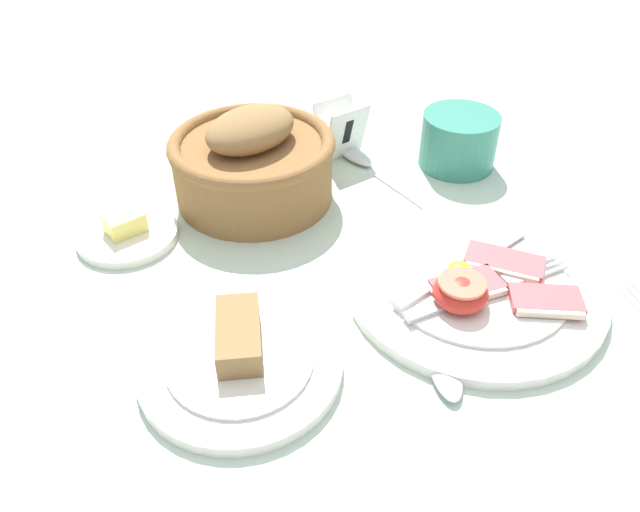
{
  "coord_description": "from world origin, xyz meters",
  "views": [
    {
      "loc": [
        -0.29,
        -0.37,
        0.42
      ],
      "look_at": [
        -0.06,
        0.07,
        0.02
      ],
      "focal_mm": 35.0,
      "sensor_mm": 36.0,
      "label": 1
    }
  ],
  "objects_px": {
    "number_card": "(341,130)",
    "teaspoon_near_cup": "(366,164)",
    "teaspoon_by_saucer": "(452,396)",
    "butter_dish": "(127,233)",
    "sugar_cup": "(459,139)",
    "bread_plate": "(240,360)",
    "breakfast_plate": "(474,285)",
    "bread_basket": "(253,162)"
  },
  "relations": [
    {
      "from": "bread_plate",
      "to": "bread_basket",
      "type": "bearing_deg",
      "value": 64.57
    },
    {
      "from": "breakfast_plate",
      "to": "sugar_cup",
      "type": "xyz_separation_m",
      "value": [
        0.14,
        0.21,
        0.03
      ]
    },
    {
      "from": "breakfast_plate",
      "to": "butter_dish",
      "type": "height_order",
      "value": "breakfast_plate"
    },
    {
      "from": "sugar_cup",
      "to": "bread_plate",
      "type": "bearing_deg",
      "value": -152.63
    },
    {
      "from": "number_card",
      "to": "sugar_cup",
      "type": "bearing_deg",
      "value": -43.0
    },
    {
      "from": "breakfast_plate",
      "to": "teaspoon_by_saucer",
      "type": "distance_m",
      "value": 0.14
    },
    {
      "from": "sugar_cup",
      "to": "butter_dish",
      "type": "height_order",
      "value": "sugar_cup"
    },
    {
      "from": "bread_basket",
      "to": "butter_dish",
      "type": "distance_m",
      "value": 0.16
    },
    {
      "from": "bread_basket",
      "to": "teaspoon_by_saucer",
      "type": "xyz_separation_m",
      "value": [
        0.03,
        -0.36,
        -0.04
      ]
    },
    {
      "from": "breakfast_plate",
      "to": "butter_dish",
      "type": "distance_m",
      "value": 0.37
    },
    {
      "from": "breakfast_plate",
      "to": "bread_basket",
      "type": "relative_size",
      "value": 1.33
    },
    {
      "from": "breakfast_plate",
      "to": "sugar_cup",
      "type": "relative_size",
      "value": 2.66
    },
    {
      "from": "bread_plate",
      "to": "teaspoon_by_saucer",
      "type": "xyz_separation_m",
      "value": [
        0.14,
        -0.11,
        -0.01
      ]
    },
    {
      "from": "sugar_cup",
      "to": "bread_basket",
      "type": "bearing_deg",
      "value": 169.35
    },
    {
      "from": "breakfast_plate",
      "to": "sugar_cup",
      "type": "distance_m",
      "value": 0.25
    },
    {
      "from": "bread_plate",
      "to": "sugar_cup",
      "type": "distance_m",
      "value": 0.43
    },
    {
      "from": "sugar_cup",
      "to": "number_card",
      "type": "distance_m",
      "value": 0.15
    },
    {
      "from": "bread_plate",
      "to": "number_card",
      "type": "distance_m",
      "value": 0.38
    },
    {
      "from": "breakfast_plate",
      "to": "bread_basket",
      "type": "bearing_deg",
      "value": 115.76
    },
    {
      "from": "bread_plate",
      "to": "butter_dish",
      "type": "bearing_deg",
      "value": 100.14
    },
    {
      "from": "butter_dish",
      "to": "teaspoon_near_cup",
      "type": "xyz_separation_m",
      "value": [
        0.31,
        0.01,
        -0.0
      ]
    },
    {
      "from": "butter_dish",
      "to": "number_card",
      "type": "distance_m",
      "value": 0.3
    },
    {
      "from": "teaspoon_near_cup",
      "to": "number_card",
      "type": "bearing_deg",
      "value": 13.11
    },
    {
      "from": "number_card",
      "to": "teaspoon_near_cup",
      "type": "distance_m",
      "value": 0.05
    },
    {
      "from": "bread_plate",
      "to": "sugar_cup",
      "type": "height_order",
      "value": "sugar_cup"
    },
    {
      "from": "breakfast_plate",
      "to": "teaspoon_near_cup",
      "type": "height_order",
      "value": "breakfast_plate"
    },
    {
      "from": "bread_basket",
      "to": "teaspoon_by_saucer",
      "type": "bearing_deg",
      "value": -85.84
    },
    {
      "from": "sugar_cup",
      "to": "teaspoon_near_cup",
      "type": "relative_size",
      "value": 0.5
    },
    {
      "from": "number_card",
      "to": "teaspoon_by_saucer",
      "type": "distance_m",
      "value": 0.41
    },
    {
      "from": "butter_dish",
      "to": "teaspoon_near_cup",
      "type": "height_order",
      "value": "butter_dish"
    },
    {
      "from": "number_card",
      "to": "teaspoon_near_cup",
      "type": "height_order",
      "value": "number_card"
    },
    {
      "from": "sugar_cup",
      "to": "butter_dish",
      "type": "xyz_separation_m",
      "value": [
        -0.42,
        0.04,
        -0.03
      ]
    },
    {
      "from": "butter_dish",
      "to": "teaspoon_by_saucer",
      "type": "xyz_separation_m",
      "value": [
        0.18,
        -0.34,
        -0.0
      ]
    },
    {
      "from": "bread_plate",
      "to": "sugar_cup",
      "type": "relative_size",
      "value": 1.84
    },
    {
      "from": "butter_dish",
      "to": "bread_plate",
      "type": "bearing_deg",
      "value": -79.86
    },
    {
      "from": "teaspoon_by_saucer",
      "to": "butter_dish",
      "type": "bearing_deg",
      "value": 50.82
    },
    {
      "from": "butter_dish",
      "to": "number_card",
      "type": "xyz_separation_m",
      "value": [
        0.3,
        0.05,
        0.03
      ]
    },
    {
      "from": "sugar_cup",
      "to": "teaspoon_by_saucer",
      "type": "xyz_separation_m",
      "value": [
        -0.24,
        -0.31,
        -0.03
      ]
    },
    {
      "from": "bread_plate",
      "to": "sugar_cup",
      "type": "bearing_deg",
      "value": 27.37
    },
    {
      "from": "bread_basket",
      "to": "number_card",
      "type": "xyz_separation_m",
      "value": [
        0.14,
        0.04,
        -0.01
      ]
    },
    {
      "from": "bread_basket",
      "to": "sugar_cup",
      "type": "bearing_deg",
      "value": -10.65
    },
    {
      "from": "teaspoon_by_saucer",
      "to": "teaspoon_near_cup",
      "type": "height_order",
      "value": "same"
    }
  ]
}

